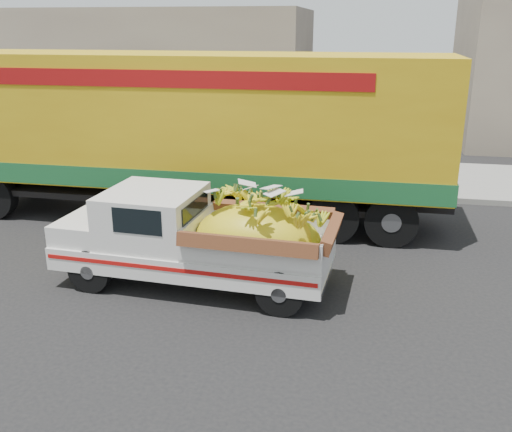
# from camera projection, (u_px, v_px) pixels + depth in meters

# --- Properties ---
(ground) EXTENTS (100.00, 100.00, 0.00)m
(ground) POSITION_uv_depth(u_px,v_px,m) (167.00, 269.00, 10.79)
(ground) COLOR black
(ground) RESTS_ON ground
(curb) EXTENTS (60.00, 0.25, 0.15)m
(curb) POSITION_uv_depth(u_px,v_px,m) (234.00, 188.00, 15.91)
(curb) COLOR gray
(curb) RESTS_ON ground
(sidewalk) EXTENTS (60.00, 4.00, 0.14)m
(sidewalk) POSITION_uv_depth(u_px,v_px,m) (249.00, 170.00, 17.86)
(sidewalk) COLOR gray
(sidewalk) RESTS_ON ground
(building_left) EXTENTS (18.00, 6.00, 5.00)m
(building_left) POSITION_uv_depth(u_px,v_px,m) (92.00, 72.00, 24.05)
(building_left) COLOR gray
(building_left) RESTS_ON ground
(pickup_truck) EXTENTS (4.87, 2.04, 1.67)m
(pickup_truck) POSITION_uv_depth(u_px,v_px,m) (214.00, 238.00, 9.80)
(pickup_truck) COLOR black
(pickup_truck) RESTS_ON ground
(semi_trailer) EXTENTS (12.01, 2.59, 3.80)m
(semi_trailer) POSITION_uv_depth(u_px,v_px,m) (187.00, 129.00, 13.07)
(semi_trailer) COLOR black
(semi_trailer) RESTS_ON ground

